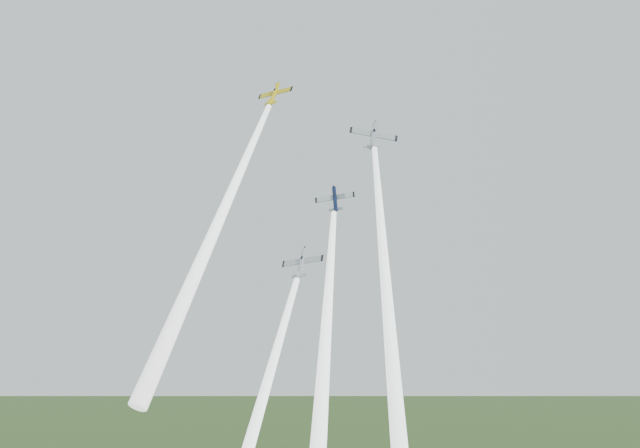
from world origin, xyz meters
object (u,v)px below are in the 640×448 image
Objects in this scene: plane_navy at (335,199)px; plane_silver_low at (302,263)px; plane_yellow at (274,94)px; plane_silver_right at (373,136)px.

plane_silver_low is at bearing -109.23° from plane_navy.
plane_yellow is 19.67m from plane_silver_right.
plane_silver_low is at bearing -140.00° from plane_silver_right.
plane_yellow is at bearing 173.87° from plane_navy.
plane_silver_right is 1.20× the size of plane_silver_low.
plane_yellow is 22.44m from plane_navy.
plane_navy is (10.99, -1.08, -19.53)m from plane_yellow.
plane_navy is at bearing 87.73° from plane_silver_low.
plane_silver_low is (-4.02, -11.87, -12.15)m from plane_navy.
plane_yellow is 0.83× the size of plane_silver_right.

